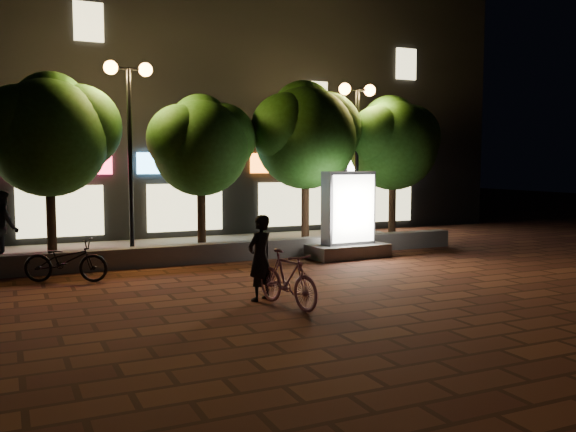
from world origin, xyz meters
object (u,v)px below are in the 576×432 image
tree_far_right (393,140)px  scooter_parked (66,260)px  tree_mid (202,142)px  street_lamp_right (357,122)px  rider (260,258)px  tree_left (50,130)px  scooter_pink (287,279)px  pedestrian (2,228)px  street_lamp_left (129,109)px  tree_right (306,132)px  ad_kiosk (348,223)px

tree_far_right → scooter_parked: size_ratio=2.60×
tree_mid → street_lamp_right: (4.95, -0.26, 0.68)m
tree_far_right → street_lamp_right: bearing=-170.4°
tree_mid → rider: size_ratio=2.75×
tree_left → scooter_pink: (3.49, -6.87, -2.93)m
rider → pedestrian: 7.41m
street_lamp_left → scooter_pink: 7.64m
tree_mid → street_lamp_right: bearing=-3.0°
street_lamp_left → street_lamp_right: (7.00, 0.00, -0.13)m
tree_left → street_lamp_right: bearing=-1.7°
tree_left → rider: 7.46m
tree_mid → tree_right: bearing=0.0°
tree_left → tree_far_right: bearing=-0.0°
tree_far_right → scooter_pink: bearing=-135.5°
street_lamp_left → scooter_parked: 4.71m
scooter_pink → rider: bearing=97.7°
tree_mid → rider: 6.67m
tree_left → street_lamp_right: (8.95, -0.26, 0.45)m
scooter_parked → rider: bearing=-112.7°
tree_left → scooter_pink: tree_left is taller
tree_right → street_lamp_right: (1.64, -0.26, 0.33)m
ad_kiosk → tree_far_right: bearing=36.9°
tree_right → ad_kiosk: tree_right is taller
scooter_pink → rider: 0.80m
street_lamp_right → ad_kiosk: size_ratio=2.09×
tree_left → tree_far_right: tree_left is taller
tree_far_right → street_lamp_left: 8.58m
pedestrian → ad_kiosk: bearing=-123.5°
street_lamp_left → ad_kiosk: street_lamp_left is taller
scooter_pink → scooter_parked: scooter_pink is taller
street_lamp_right → pedestrian: 10.56m
tree_mid → rider: tree_mid is taller
scooter_pink → scooter_parked: bearing=117.5°
tree_right → street_lamp_right: tree_right is taller
tree_far_right → ad_kiosk: size_ratio=2.00×
scooter_pink → scooter_parked: (-3.44, 4.15, -0.04)m
tree_right → rider: size_ratio=3.09×
tree_right → scooter_pink: 8.43m
street_lamp_right → ad_kiosk: bearing=-126.3°
street_lamp_right → scooter_parked: bearing=-164.6°
tree_mid → street_lamp_left: bearing=-172.7°
tree_right → street_lamp_right: size_ratio=1.02×
tree_mid → tree_right: 3.32m
tree_left → ad_kiosk: 8.19m
street_lamp_left → ad_kiosk: size_ratio=2.17×
rider → tree_mid: bearing=-123.0°
tree_mid → tree_far_right: 6.50m
street_lamp_left → scooter_parked: street_lamp_left is taller
tree_far_right → street_lamp_left: (-8.55, -0.26, 0.66)m
tree_left → tree_right: 7.30m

